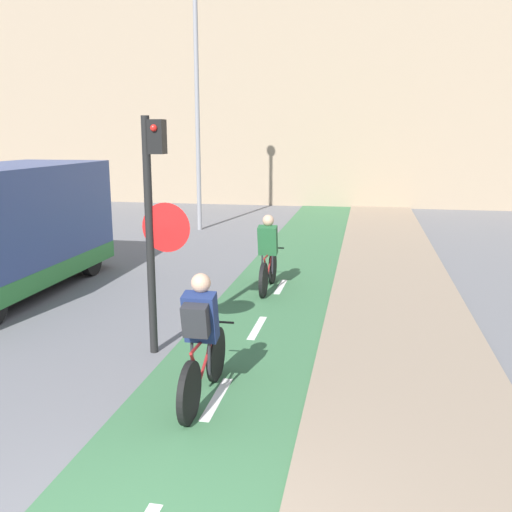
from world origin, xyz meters
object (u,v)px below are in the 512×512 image
at_px(street_lamp_far, 197,79).
at_px(van, 0,233).
at_px(cyclist_near, 202,342).
at_px(traffic_light_pole, 155,211).
at_px(cyclist_far, 268,257).

relative_size(street_lamp_far, van, 1.46).
bearing_deg(street_lamp_far, van, -100.76).
bearing_deg(van, cyclist_near, -35.94).
relative_size(street_lamp_far, cyclist_near, 4.35).
bearing_deg(traffic_light_pole, van, 150.23).
height_order(traffic_light_pole, van, traffic_light_pole).
xyz_separation_m(cyclist_near, cyclist_far, (-0.07, 4.81, -0.05)).
height_order(street_lamp_far, van, street_lamp_far).
bearing_deg(street_lamp_far, traffic_light_pole, -76.63).
bearing_deg(street_lamp_far, cyclist_near, -73.41).
relative_size(traffic_light_pole, van, 0.61).
bearing_deg(cyclist_near, traffic_light_pole, 127.19).
relative_size(traffic_light_pole, cyclist_near, 1.83).
height_order(street_lamp_far, cyclist_far, street_lamp_far).
height_order(traffic_light_pole, street_lamp_far, street_lamp_far).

